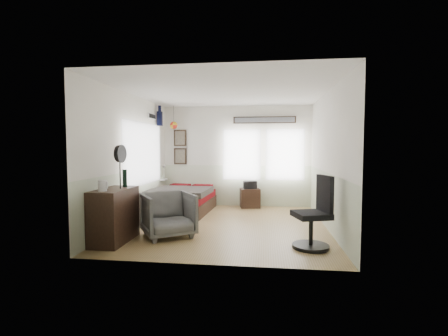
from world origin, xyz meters
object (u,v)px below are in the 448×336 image
(dresser, at_px, (114,215))
(nightstand, at_px, (250,198))
(bed, at_px, (183,200))
(armchair, at_px, (168,215))
(task_chair, at_px, (315,219))

(dresser, bearing_deg, nightstand, 58.14)
(dresser, height_order, nightstand, dresser)
(bed, relative_size, armchair, 2.23)
(bed, distance_m, nightstand, 1.81)
(bed, relative_size, task_chair, 1.67)
(dresser, xyz_separation_m, armchair, (0.81, 0.43, -0.06))
(bed, distance_m, dresser, 2.67)
(bed, height_order, armchair, armchair)
(dresser, distance_m, armchair, 0.91)
(nightstand, xyz_separation_m, task_chair, (1.18, -3.34, 0.22))
(armchair, height_order, nightstand, armchair)
(armchair, relative_size, nightstand, 1.73)
(bed, xyz_separation_m, nightstand, (1.62, 0.80, -0.04))
(armchair, height_order, task_chair, task_chair)
(dresser, xyz_separation_m, task_chair, (3.31, 0.08, 0.02))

